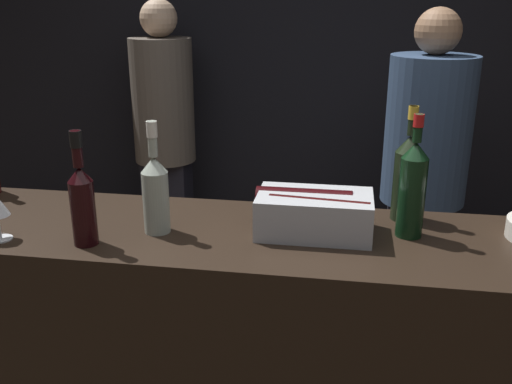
{
  "coord_description": "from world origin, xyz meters",
  "views": [
    {
      "loc": [
        0.26,
        -1.3,
        1.71
      ],
      "look_at": [
        0.0,
        0.29,
        1.15
      ],
      "focal_mm": 40.0,
      "sensor_mm": 36.0,
      "label": 1
    }
  ],
  "objects_px": {
    "person_in_hoodie": "(165,132)",
    "person_blond_tee": "(424,169)",
    "champagne_bottle": "(408,175)",
    "red_wine_bottle_burgundy": "(412,187)",
    "red_wine_bottle_black_foil": "(82,200)",
    "white_wine_bottle": "(155,190)",
    "ice_bin_with_bottles": "(313,212)"
  },
  "relations": [
    {
      "from": "white_wine_bottle",
      "to": "red_wine_bottle_black_foil",
      "type": "bearing_deg",
      "value": -145.38
    },
    {
      "from": "champagne_bottle",
      "to": "person_blond_tee",
      "type": "xyz_separation_m",
      "value": [
        0.18,
        0.99,
        -0.26
      ]
    },
    {
      "from": "white_wine_bottle",
      "to": "champagne_bottle",
      "type": "xyz_separation_m",
      "value": [
        0.75,
        0.23,
        0.01
      ]
    },
    {
      "from": "red_wine_bottle_black_foil",
      "to": "white_wine_bottle",
      "type": "bearing_deg",
      "value": 34.62
    },
    {
      "from": "white_wine_bottle",
      "to": "person_blond_tee",
      "type": "bearing_deg",
      "value": 52.62
    },
    {
      "from": "person_in_hoodie",
      "to": "champagne_bottle",
      "type": "bearing_deg",
      "value": -151.76
    },
    {
      "from": "ice_bin_with_bottles",
      "to": "person_in_hoodie",
      "type": "height_order",
      "value": "person_in_hoodie"
    },
    {
      "from": "ice_bin_with_bottles",
      "to": "red_wine_bottle_black_foil",
      "type": "relative_size",
      "value": 1.05
    },
    {
      "from": "ice_bin_with_bottles",
      "to": "red_wine_bottle_black_foil",
      "type": "height_order",
      "value": "red_wine_bottle_black_foil"
    },
    {
      "from": "red_wine_bottle_black_foil",
      "to": "person_in_hoodie",
      "type": "height_order",
      "value": "person_in_hoodie"
    },
    {
      "from": "white_wine_bottle",
      "to": "person_in_hoodie",
      "type": "distance_m",
      "value": 1.74
    },
    {
      "from": "red_wine_bottle_burgundy",
      "to": "white_wine_bottle",
      "type": "bearing_deg",
      "value": -172.96
    },
    {
      "from": "red_wine_bottle_burgundy",
      "to": "red_wine_bottle_black_foil",
      "type": "height_order",
      "value": "red_wine_bottle_burgundy"
    },
    {
      "from": "white_wine_bottle",
      "to": "person_in_hoodie",
      "type": "height_order",
      "value": "person_in_hoodie"
    },
    {
      "from": "champagne_bottle",
      "to": "person_blond_tee",
      "type": "bearing_deg",
      "value": 79.49
    },
    {
      "from": "ice_bin_with_bottles",
      "to": "champagne_bottle",
      "type": "height_order",
      "value": "champagne_bottle"
    },
    {
      "from": "ice_bin_with_bottles",
      "to": "person_blond_tee",
      "type": "bearing_deg",
      "value": 68.04
    },
    {
      "from": "ice_bin_with_bottles",
      "to": "person_in_hoodie",
      "type": "relative_size",
      "value": 0.21
    },
    {
      "from": "ice_bin_with_bottles",
      "to": "person_in_hoodie",
      "type": "distance_m",
      "value": 1.87
    },
    {
      "from": "red_wine_bottle_burgundy",
      "to": "champagne_bottle",
      "type": "bearing_deg",
      "value": 90.54
    },
    {
      "from": "person_in_hoodie",
      "to": "red_wine_bottle_black_foil",
      "type": "bearing_deg",
      "value": 177.64
    },
    {
      "from": "ice_bin_with_bottles",
      "to": "white_wine_bottle",
      "type": "xyz_separation_m",
      "value": [
        -0.46,
        -0.06,
        0.06
      ]
    },
    {
      "from": "person_blond_tee",
      "to": "person_in_hoodie",
      "type": "bearing_deg",
      "value": -32.2
    },
    {
      "from": "ice_bin_with_bottles",
      "to": "white_wine_bottle",
      "type": "height_order",
      "value": "white_wine_bottle"
    },
    {
      "from": "champagne_bottle",
      "to": "red_wine_bottle_burgundy",
      "type": "distance_m",
      "value": 0.14
    },
    {
      "from": "red_wine_bottle_burgundy",
      "to": "person_in_hoodie",
      "type": "height_order",
      "value": "person_in_hoodie"
    },
    {
      "from": "champagne_bottle",
      "to": "red_wine_bottle_black_foil",
      "type": "distance_m",
      "value": 0.98
    },
    {
      "from": "white_wine_bottle",
      "to": "person_blond_tee",
      "type": "relative_size",
      "value": 0.2
    },
    {
      "from": "ice_bin_with_bottles",
      "to": "champagne_bottle",
      "type": "bearing_deg",
      "value": 30.29
    },
    {
      "from": "red_wine_bottle_burgundy",
      "to": "person_in_hoodie",
      "type": "relative_size",
      "value": 0.22
    },
    {
      "from": "white_wine_bottle",
      "to": "red_wine_bottle_black_foil",
      "type": "height_order",
      "value": "white_wine_bottle"
    },
    {
      "from": "person_in_hoodie",
      "to": "person_blond_tee",
      "type": "xyz_separation_m",
      "value": [
        1.45,
        -0.44,
        -0.03
      ]
    }
  ]
}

